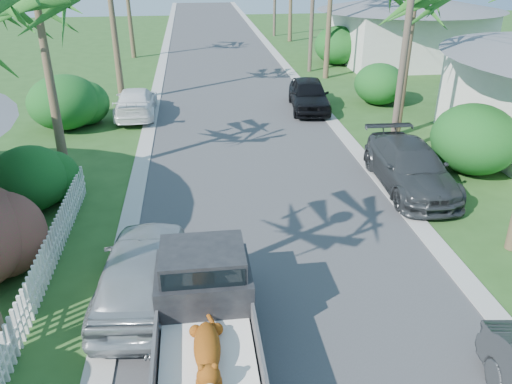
{
  "coord_description": "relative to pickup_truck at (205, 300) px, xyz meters",
  "views": [
    {
      "loc": [
        -2.15,
        -4.88,
        7.47
      ],
      "look_at": [
        -0.61,
        7.37,
        1.4
      ],
      "focal_mm": 35.0,
      "sensor_mm": 36.0,
      "label": 1
    }
  ],
  "objects": [
    {
      "name": "road",
      "position": [
        2.17,
        21.67,
        -1.0
      ],
      "size": [
        8.0,
        100.0,
        0.02
      ],
      "primitive_type": "cube",
      "color": "#38383A",
      "rests_on": "ground"
    },
    {
      "name": "curb_left",
      "position": [
        -2.13,
        21.67,
        -0.98
      ],
      "size": [
        0.6,
        100.0,
        0.06
      ],
      "primitive_type": "cube",
      "color": "#A5A39E",
      "rests_on": "ground"
    },
    {
      "name": "curb_right",
      "position": [
        6.47,
        21.67,
        -0.98
      ],
      "size": [
        0.6,
        100.0,
        0.06
      ],
      "primitive_type": "cube",
      "color": "#A5A39E",
      "rests_on": "ground"
    },
    {
      "name": "pickup_truck",
      "position": [
        0.0,
        0.0,
        0.0
      ],
      "size": [
        1.98,
        5.12,
        2.06
      ],
      "color": "black",
      "rests_on": "ground"
    },
    {
      "name": "parked_car_rm",
      "position": [
        7.17,
        6.58,
        -0.26
      ],
      "size": [
        2.29,
        5.27,
        1.51
      ],
      "primitive_type": "imported",
      "rotation": [
        0.0,
        0.0,
        -0.03
      ],
      "color": "#313437",
      "rests_on": "ground"
    },
    {
      "name": "parked_car_rf",
      "position": [
        5.77,
        16.04,
        -0.24
      ],
      "size": [
        2.27,
        4.71,
        1.55
      ],
      "primitive_type": "imported",
      "rotation": [
        0.0,
        0.0,
        -0.1
      ],
      "color": "black",
      "rests_on": "ground"
    },
    {
      "name": "parked_car_ln",
      "position": [
        -1.43,
        1.56,
        -0.23
      ],
      "size": [
        2.22,
        4.7,
        1.56
      ],
      "primitive_type": "imported",
      "rotation": [
        0.0,
        0.0,
        3.06
      ],
      "color": "#B0B3B7",
      "rests_on": "ground"
    },
    {
      "name": "parked_car_lf",
      "position": [
        -2.83,
        16.06,
        -0.33
      ],
      "size": [
        1.97,
        4.7,
        1.35
      ],
      "primitive_type": "imported",
      "rotation": [
        0.0,
        0.0,
        3.16
      ],
      "color": "white",
      "rests_on": "ground"
    },
    {
      "name": "shrub_l_c",
      "position": [
        -5.23,
        6.67,
        -0.01
      ],
      "size": [
        2.4,
        2.64,
        2.0
      ],
      "primitive_type": "ellipsoid",
      "color": "#144819",
      "rests_on": "ground"
    },
    {
      "name": "shrub_l_d",
      "position": [
        -5.83,
        14.67,
        0.19
      ],
      "size": [
        3.2,
        3.52,
        2.4
      ],
      "primitive_type": "ellipsoid",
      "color": "#144819",
      "rests_on": "ground"
    },
    {
      "name": "shrub_r_b",
      "position": [
        9.97,
        7.67,
        0.24
      ],
      "size": [
        3.0,
        3.3,
        2.5
      ],
      "primitive_type": "ellipsoid",
      "color": "#144819",
      "rests_on": "ground"
    },
    {
      "name": "shrub_r_c",
      "position": [
        9.67,
        16.67,
        0.04
      ],
      "size": [
        2.6,
        2.86,
        2.1
      ],
      "primitive_type": "ellipsoid",
      "color": "#144819",
      "rests_on": "ground"
    },
    {
      "name": "shrub_r_d",
      "position": [
        10.17,
        26.67,
        0.29
      ],
      "size": [
        3.2,
        3.52,
        2.6
      ],
      "primitive_type": "ellipsoid",
      "color": "#144819",
      "rests_on": "ground"
    },
    {
      "name": "picket_fence",
      "position": [
        -3.83,
        2.17,
        -0.51
      ],
      "size": [
        0.1,
        11.0,
        1.0
      ],
      "primitive_type": "cube",
      "color": "white",
      "rests_on": "ground"
    },
    {
      "name": "house_right_far",
      "position": [
        15.17,
        26.67,
        1.11
      ],
      "size": [
        9.0,
        8.0,
        4.6
      ],
      "color": "silver",
      "rests_on": "ground"
    },
    {
      "name": "utility_pole_b",
      "position": [
        7.77,
        9.67,
        3.59
      ],
      "size": [
        1.6,
        0.26,
        9.0
      ],
      "color": "brown",
      "rests_on": "ground"
    }
  ]
}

